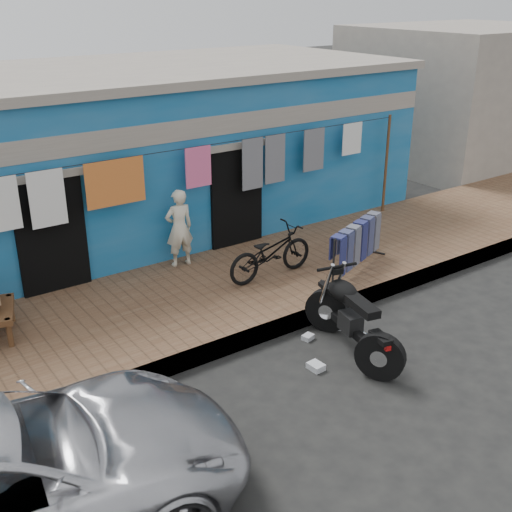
{
  "coord_description": "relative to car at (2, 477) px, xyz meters",
  "views": [
    {
      "loc": [
        -5.0,
        -5.09,
        4.8
      ],
      "look_at": [
        0.0,
        2.0,
        1.15
      ],
      "focal_mm": 45.0,
      "sensor_mm": 36.0,
      "label": 1
    }
  ],
  "objects": [
    {
      "name": "car",
      "position": [
        0.0,
        0.0,
        0.0
      ],
      "size": [
        4.99,
        2.79,
        1.34
      ],
      "primitive_type": "imported",
      "rotation": [
        0.0,
        0.0,
        1.43
      ],
      "color": "silver",
      "rests_on": "ground"
    },
    {
      "name": "clothesline",
      "position": [
        3.77,
        4.24,
        1.15
      ],
      "size": [
        10.06,
        0.06,
        2.1
      ],
      "color": "brown",
      "rests_on": "sidewalk"
    },
    {
      "name": "sidewalk",
      "position": [
        4.24,
        2.99,
        -0.54
      ],
      "size": [
        28.0,
        3.0,
        0.25
      ],
      "primitive_type": "cube",
      "color": "brown",
      "rests_on": "ground"
    },
    {
      "name": "jeans_rack",
      "position": [
        6.58,
        2.31,
        0.0
      ],
      "size": [
        2.0,
        1.54,
        0.84
      ],
      "primitive_type": null,
      "rotation": [
        0.0,
        0.0,
        0.37
      ],
      "color": "black",
      "rests_on": "sidewalk"
    },
    {
      "name": "litter_b",
      "position": [
        5.2,
        1.18,
        -0.63
      ],
      "size": [
        0.19,
        0.19,
        0.08
      ],
      "primitive_type": "cube",
      "rotation": [
        0.0,
        0.0,
        0.74
      ],
      "color": "silver",
      "rests_on": "ground"
    },
    {
      "name": "bicycle",
      "position": [
        5.16,
        2.87,
        0.12
      ],
      "size": [
        1.67,
        0.64,
        1.07
      ],
      "primitive_type": "imported",
      "rotation": [
        0.0,
        0.0,
        1.6
      ],
      "color": "black",
      "rests_on": "sidewalk"
    },
    {
      "name": "seated_person",
      "position": [
        4.16,
        4.19,
        0.27
      ],
      "size": [
        0.52,
        0.37,
        1.38
      ],
      "primitive_type": "imported",
      "rotation": [
        0.0,
        0.0,
        3.06
      ],
      "color": "beige",
      "rests_on": "sidewalk"
    },
    {
      "name": "litter_a",
      "position": [
        4.61,
        1.19,
        -0.63
      ],
      "size": [
        0.19,
        0.17,
        0.07
      ],
      "primitive_type": "cube",
      "rotation": [
        0.0,
        0.0,
        0.26
      ],
      "color": "silver",
      "rests_on": "ground"
    },
    {
      "name": "motorcycle",
      "position": [
        4.87,
        0.55,
        -0.09
      ],
      "size": [
        1.36,
        2.04,
        1.15
      ],
      "primitive_type": null,
      "rotation": [
        0.0,
        0.0,
        -0.21
      ],
      "color": "black",
      "rests_on": "ground"
    },
    {
      "name": "neighbor_right",
      "position": [
        15.24,
        6.99,
        1.23
      ],
      "size": [
        6.0,
        5.0,
        3.8
      ],
      "primitive_type": "cube",
      "color": "#9E9384",
      "rests_on": "ground"
    },
    {
      "name": "ground",
      "position": [
        4.24,
        -0.01,
        -0.67
      ],
      "size": [
        80.0,
        80.0,
        0.0
      ],
      "primitive_type": "plane",
      "color": "black",
      "rests_on": "ground"
    },
    {
      "name": "building",
      "position": [
        4.24,
        6.97,
        1.02
      ],
      "size": [
        12.2,
        5.2,
        3.36
      ],
      "color": "#0F5895",
      "rests_on": "ground"
    },
    {
      "name": "curb",
      "position": [
        4.24,
        1.54,
        -0.54
      ],
      "size": [
        28.0,
        0.1,
        0.25
      ],
      "primitive_type": "cube",
      "color": "gray",
      "rests_on": "ground"
    },
    {
      "name": "litter_c",
      "position": [
        4.19,
        0.5,
        -0.62
      ],
      "size": [
        0.19,
        0.23,
        0.09
      ],
      "primitive_type": "cube",
      "rotation": [
        0.0,
        0.0,
        1.63
      ],
      "color": "silver",
      "rests_on": "ground"
    }
  ]
}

